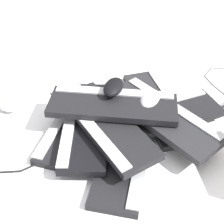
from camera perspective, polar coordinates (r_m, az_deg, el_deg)
ground_plane at (r=1.13m, az=3.99°, el=-3.27°), size 3.20×3.20×0.00m
keyboard_0 at (r=1.03m, az=2.51°, el=-7.68°), size 0.45×0.36×0.03m
keyboard_1 at (r=1.23m, az=8.64°, el=1.22°), size 0.45×0.18×0.03m
keyboard_2 at (r=1.15m, az=-6.65°, el=-1.83°), size 0.45×0.38×0.03m
keyboard_3 at (r=1.09m, az=-4.89°, el=-2.13°), size 0.46×0.30×0.03m
keyboard_4 at (r=1.14m, az=9.09°, el=-0.63°), size 0.16×0.44×0.03m
keyboard_5 at (r=1.05m, az=-1.27°, el=-2.19°), size 0.46×0.24×0.03m
keyboard_6 at (r=1.09m, az=9.11°, el=-0.62°), size 0.46×0.29×0.03m
keyboard_7 at (r=1.08m, az=0.13°, el=1.40°), size 0.33×0.46×0.03m
mouse_1 at (r=1.28m, az=-18.77°, el=1.40°), size 0.13×0.11×0.04m
mouse_2 at (r=1.09m, az=0.27°, el=4.60°), size 0.13×0.12×0.04m
mouse_3 at (r=1.10m, az=6.98°, el=2.32°), size 0.13×0.12×0.04m
cable_0 at (r=1.13m, az=-9.42°, el=-3.65°), size 0.37×0.42×0.01m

